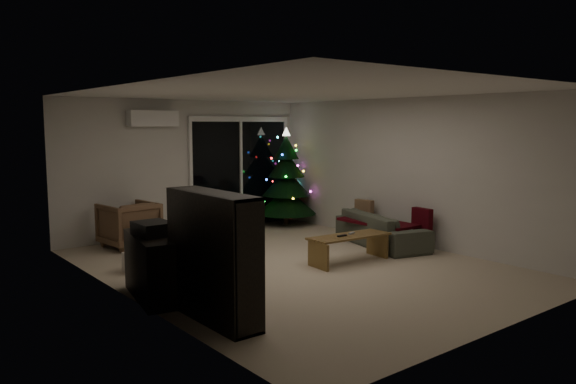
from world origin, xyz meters
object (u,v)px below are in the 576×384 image
object	(u,v)px
christmas_tree	(286,176)
coffee_table	(349,249)
bookshelf	(199,259)
sofa	(381,229)
armchair	(129,224)
media_cabinet	(154,267)

from	to	relation	value
christmas_tree	coffee_table	bearing A→B (deg)	-111.86
coffee_table	christmas_tree	bearing A→B (deg)	72.50
bookshelf	sofa	distance (m)	4.54
bookshelf	armchair	size ratio (longest dim) A/B	1.62
bookshelf	sofa	world-z (taller)	bookshelf
bookshelf	media_cabinet	world-z (taller)	bookshelf
media_cabinet	armchair	world-z (taller)	armchair
christmas_tree	armchair	bearing A→B (deg)	-179.13
bookshelf	sofa	bearing A→B (deg)	37.29
armchair	coffee_table	distance (m)	3.73
armchair	sofa	distance (m)	4.26
bookshelf	coffee_table	size ratio (longest dim) A/B	1.05
bookshelf	coffee_table	world-z (taller)	bookshelf
sofa	coffee_table	distance (m)	1.36
bookshelf	armchair	world-z (taller)	bookshelf
bookshelf	coffee_table	distance (m)	3.20
armchair	sofa	bearing A→B (deg)	136.92
armchair	coffee_table	world-z (taller)	armchair
bookshelf	christmas_tree	distance (m)	5.85
armchair	sofa	xyz separation A→B (m)	(3.42, -2.54, -0.10)
bookshelf	christmas_tree	xyz separation A→B (m)	(4.28, 3.98, 0.32)
media_cabinet	sofa	distance (m)	4.31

